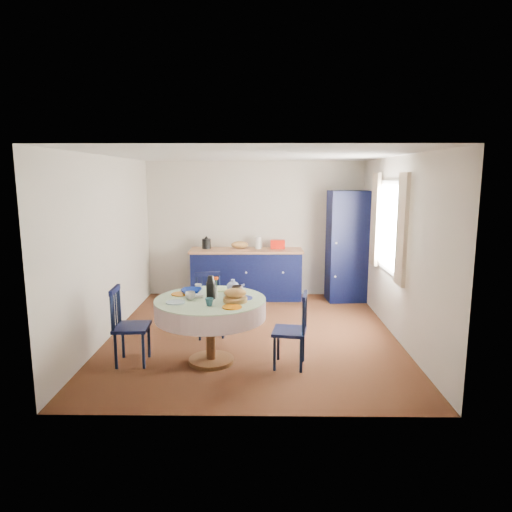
# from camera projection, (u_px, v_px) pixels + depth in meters

# --- Properties ---
(floor) EXTENTS (4.50, 4.50, 0.00)m
(floor) POSITION_uv_depth(u_px,v_px,m) (253.00, 334.00, 6.50)
(floor) COLOR black
(floor) RESTS_ON ground
(ceiling) EXTENTS (4.50, 4.50, 0.00)m
(ceiling) POSITION_uv_depth(u_px,v_px,m) (252.00, 155.00, 6.07)
(ceiling) COLOR white
(ceiling) RESTS_ON wall_back
(wall_back) EXTENTS (4.00, 0.02, 2.50)m
(wall_back) POSITION_uv_depth(u_px,v_px,m) (255.00, 229.00, 8.50)
(wall_back) COLOR beige
(wall_back) RESTS_ON floor
(wall_left) EXTENTS (0.02, 4.50, 2.50)m
(wall_left) POSITION_uv_depth(u_px,v_px,m) (108.00, 247.00, 6.31)
(wall_left) COLOR beige
(wall_left) RESTS_ON floor
(wall_right) EXTENTS (0.02, 4.50, 2.50)m
(wall_right) POSITION_uv_depth(u_px,v_px,m) (398.00, 248.00, 6.26)
(wall_right) COLOR beige
(wall_right) RESTS_ON floor
(window) EXTENTS (0.10, 1.74, 1.45)m
(window) POSITION_uv_depth(u_px,v_px,m) (389.00, 226.00, 6.51)
(window) COLOR white
(window) RESTS_ON wall_right
(kitchen_counter) EXTENTS (2.05, 0.68, 1.15)m
(kitchen_counter) POSITION_uv_depth(u_px,v_px,m) (246.00, 273.00, 8.36)
(kitchen_counter) COLOR black
(kitchen_counter) RESTS_ON floor
(pantry_cabinet) EXTENTS (0.73, 0.54, 1.97)m
(pantry_cabinet) POSITION_uv_depth(u_px,v_px,m) (347.00, 246.00, 8.13)
(pantry_cabinet) COLOR black
(pantry_cabinet) RESTS_ON floor
(dining_table) EXTENTS (1.31, 1.31, 1.08)m
(dining_table) POSITION_uv_depth(u_px,v_px,m) (211.00, 309.00, 5.41)
(dining_table) COLOR #552D18
(dining_table) RESTS_ON floor
(chair_left) EXTENTS (0.42, 0.44, 0.94)m
(chair_left) POSITION_uv_depth(u_px,v_px,m) (128.00, 325.00, 5.43)
(chair_left) COLOR black
(chair_left) RESTS_ON floor
(chair_far) EXTENTS (0.47, 0.46, 0.89)m
(chair_far) POSITION_uv_depth(u_px,v_px,m) (209.00, 304.00, 6.41)
(chair_far) COLOR black
(chair_far) RESTS_ON floor
(chair_right) EXTENTS (0.44, 0.46, 0.90)m
(chair_right) POSITION_uv_depth(u_px,v_px,m) (293.00, 329.00, 5.34)
(chair_right) COLOR black
(chair_right) RESTS_ON floor
(mug_a) EXTENTS (0.12, 0.12, 0.09)m
(mug_a) POSITION_uv_depth(u_px,v_px,m) (190.00, 296.00, 5.35)
(mug_a) COLOR silver
(mug_a) RESTS_ON dining_table
(mug_b) EXTENTS (0.09, 0.09, 0.09)m
(mug_b) POSITION_uv_depth(u_px,v_px,m) (209.00, 302.00, 5.09)
(mug_b) COLOR #30646E
(mug_b) RESTS_ON dining_table
(mug_c) EXTENTS (0.13, 0.13, 0.11)m
(mug_c) POSITION_uv_depth(u_px,v_px,m) (237.00, 290.00, 5.58)
(mug_c) COLOR black
(mug_c) RESTS_ON dining_table
(mug_d) EXTENTS (0.09, 0.09, 0.08)m
(mug_d) POSITION_uv_depth(u_px,v_px,m) (198.00, 287.00, 5.77)
(mug_d) COLOR silver
(mug_d) RESTS_ON dining_table
(cobalt_bowl) EXTENTS (0.25, 0.25, 0.06)m
(cobalt_bowl) POSITION_uv_depth(u_px,v_px,m) (191.00, 291.00, 5.60)
(cobalt_bowl) COLOR navy
(cobalt_bowl) RESTS_ON dining_table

